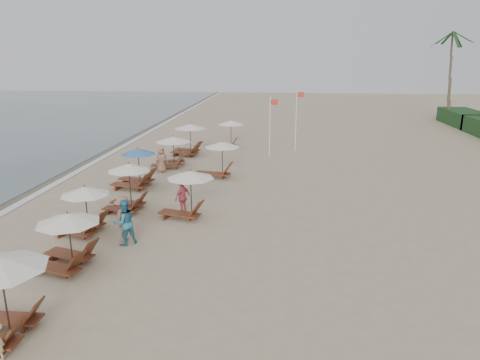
# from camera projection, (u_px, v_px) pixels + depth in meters

# --- Properties ---
(ground) EXTENTS (160.00, 160.00, 0.00)m
(ground) POSITION_uv_depth(u_px,v_px,m) (213.00, 277.00, 15.06)
(ground) COLOR tan
(ground) RESTS_ON ground
(wet_sand_band) EXTENTS (3.20, 140.00, 0.01)m
(wet_sand_band) POSITION_uv_depth(u_px,v_px,m) (31.00, 185.00, 25.83)
(wet_sand_band) COLOR #6B5E4C
(wet_sand_band) RESTS_ON ground
(foam_line) EXTENTS (0.50, 140.00, 0.02)m
(foam_line) POSITION_uv_depth(u_px,v_px,m) (52.00, 186.00, 25.70)
(foam_line) COLOR white
(foam_line) RESTS_ON ground
(lounger_station_1) EXTENTS (2.57, 2.26, 2.07)m
(lounger_station_1) POSITION_uv_depth(u_px,v_px,m) (64.00, 240.00, 15.49)
(lounger_station_1) COLOR brown
(lounger_station_1) RESTS_ON ground
(lounger_station_2) EXTENTS (2.41, 2.14, 2.06)m
(lounger_station_2) POSITION_uv_depth(u_px,v_px,m) (82.00, 209.00, 18.65)
(lounger_station_2) COLOR brown
(lounger_station_2) RESTS_ON ground
(lounger_station_3) EXTENTS (2.38, 2.08, 2.38)m
(lounger_station_3) POSITION_uv_depth(u_px,v_px,m) (126.00, 187.00, 21.30)
(lounger_station_3) COLOR brown
(lounger_station_3) RESTS_ON ground
(lounger_station_4) EXTENTS (2.65, 2.38, 2.30)m
(lounger_station_4) POSITION_uv_depth(u_px,v_px,m) (134.00, 170.00, 25.24)
(lounger_station_4) COLOR brown
(lounger_station_4) RESTS_ON ground
(lounger_station_5) EXTENTS (2.76, 2.45, 2.09)m
(lounger_station_5) POSITION_uv_depth(u_px,v_px,m) (170.00, 151.00, 29.88)
(lounger_station_5) COLOR brown
(lounger_station_5) RESTS_ON ground
(lounger_station_6) EXTENTS (2.80, 2.58, 2.38)m
(lounger_station_6) POSITION_uv_depth(u_px,v_px,m) (187.00, 140.00, 33.57)
(lounger_station_6) COLOR brown
(lounger_station_6) RESTS_ON ground
(inland_station_0) EXTENTS (2.74, 2.24, 2.22)m
(inland_station_0) POSITION_uv_depth(u_px,v_px,m) (186.00, 190.00, 20.32)
(inland_station_0) COLOR brown
(inland_station_0) RESTS_ON ground
(inland_station_1) EXTENTS (2.90, 2.24, 2.22)m
(inland_station_1) POSITION_uv_depth(u_px,v_px,m) (217.00, 157.00, 27.24)
(inland_station_1) COLOR brown
(inland_station_1) RESTS_ON ground
(inland_station_2) EXTENTS (2.61, 2.24, 2.22)m
(inland_station_2) POSITION_uv_depth(u_px,v_px,m) (229.00, 130.00, 36.33)
(inland_station_2) COLOR brown
(inland_station_2) RESTS_ON ground
(beachgoer_mid_a) EXTENTS (1.16, 1.16, 1.90)m
(beachgoer_mid_a) POSITION_uv_depth(u_px,v_px,m) (124.00, 222.00, 17.48)
(beachgoer_mid_a) COLOR teal
(beachgoer_mid_a) RESTS_ON ground
(beachgoer_mid_b) EXTENTS (0.87, 1.32, 1.91)m
(beachgoer_mid_b) POSITION_uv_depth(u_px,v_px,m) (124.00, 219.00, 17.85)
(beachgoer_mid_b) COLOR #975E4D
(beachgoer_mid_b) RESTS_ON ground
(beachgoer_far_a) EXTENTS (0.82, 1.06, 1.67)m
(beachgoer_far_a) POSITION_uv_depth(u_px,v_px,m) (183.00, 197.00, 20.93)
(beachgoer_far_a) COLOR #D55564
(beachgoer_far_a) RESTS_ON ground
(beachgoer_far_b) EXTENTS (0.98, 0.93, 1.69)m
(beachgoer_far_b) POSITION_uv_depth(u_px,v_px,m) (161.00, 160.00, 28.54)
(beachgoer_far_b) COLOR #AB725D
(beachgoer_far_b) RESTS_ON ground
(flag_pole_near) EXTENTS (0.60, 0.08, 4.50)m
(flag_pole_near) POSITION_uv_depth(u_px,v_px,m) (270.00, 124.00, 32.43)
(flag_pole_near) COLOR silver
(flag_pole_near) RESTS_ON ground
(flag_pole_far) EXTENTS (0.60, 0.08, 4.86)m
(flag_pole_far) POSITION_uv_depth(u_px,v_px,m) (297.00, 117.00, 34.66)
(flag_pole_far) COLOR silver
(flag_pole_far) RESTS_ON ground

